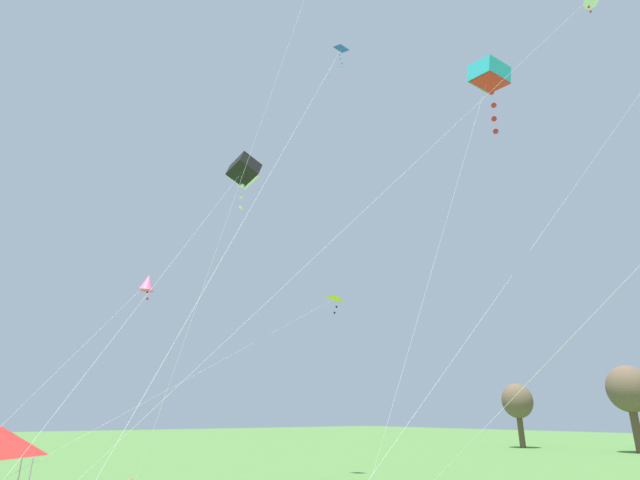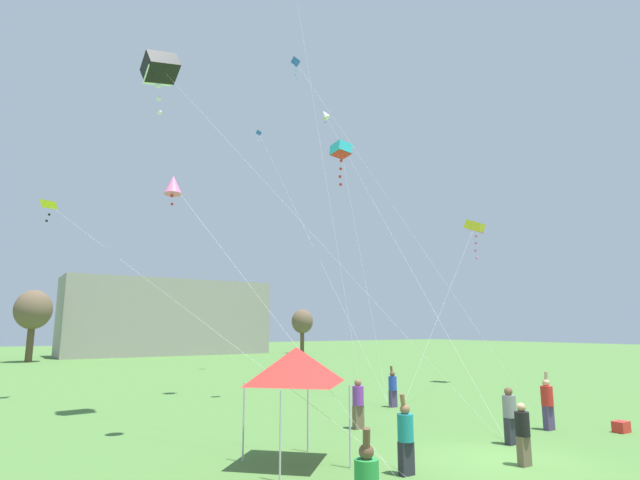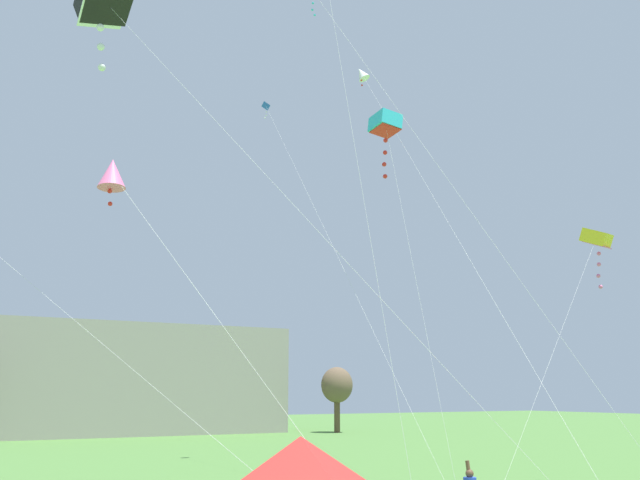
# 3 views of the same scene
# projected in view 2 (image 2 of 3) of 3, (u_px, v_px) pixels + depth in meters

# --- Properties ---
(ground_plane) EXTENTS (220.00, 220.00, 0.00)m
(ground_plane) POSITION_uv_depth(u_px,v_px,m) (502.00, 461.00, 14.30)
(ground_plane) COLOR #4C7A38
(distant_building) EXTENTS (27.87, 8.36, 10.40)m
(distant_building) POSITION_uv_depth(u_px,v_px,m) (168.00, 317.00, 70.79)
(distant_building) COLOR gray
(distant_building) RESTS_ON ground
(tree_far_left) EXTENTS (3.93, 3.93, 7.94)m
(tree_far_left) POSITION_uv_depth(u_px,v_px,m) (33.00, 311.00, 55.78)
(tree_far_left) COLOR brown
(tree_far_left) RESTS_ON ground
(tree_near_right) EXTENTS (3.21, 3.21, 6.48)m
(tree_near_right) POSITION_uv_depth(u_px,v_px,m) (302.00, 322.00, 74.84)
(tree_near_right) COLOR brown
(tree_near_right) RESTS_ON ground
(festival_tent) EXTENTS (2.43, 2.43, 3.22)m
(festival_tent) POSITION_uv_depth(u_px,v_px,m) (296.00, 365.00, 14.33)
(festival_tent) COLOR #B7B7BC
(festival_tent) RESTS_ON ground
(cooler_box) EXTENTS (0.58, 0.42, 0.39)m
(cooler_box) POSITION_uv_depth(u_px,v_px,m) (621.00, 427.00, 18.20)
(cooler_box) COLOR red
(cooler_box) RESTS_ON ground
(person_purple_shirt) EXTENTS (0.43, 0.43, 1.82)m
(person_purple_shirt) POSITION_uv_depth(u_px,v_px,m) (358.00, 402.00, 18.95)
(person_purple_shirt) COLOR brown
(person_purple_shirt) RESTS_ON ground
(person_red_shirt) EXTENTS (0.44, 0.44, 2.13)m
(person_red_shirt) POSITION_uv_depth(u_px,v_px,m) (547.00, 401.00, 18.75)
(person_red_shirt) COLOR #473860
(person_red_shirt) RESTS_ON ground
(person_black_shirt) EXTENTS (0.40, 0.40, 1.68)m
(person_black_shirt) POSITION_uv_depth(u_px,v_px,m) (523.00, 432.00, 13.90)
(person_black_shirt) COLOR brown
(person_black_shirt) RESTS_ON ground
(person_grey_shirt) EXTENTS (0.43, 0.43, 1.81)m
(person_grey_shirt) POSITION_uv_depth(u_px,v_px,m) (510.00, 414.00, 16.42)
(person_grey_shirt) COLOR #282833
(person_grey_shirt) RESTS_ON ground
(person_teal_shirt) EXTENTS (0.42, 0.42, 2.04)m
(person_teal_shirt) POSITION_uv_depth(u_px,v_px,m) (406.00, 435.00, 13.06)
(person_teal_shirt) COLOR #282833
(person_teal_shirt) RESTS_ON ground
(person_blue_shirt) EXTENTS (0.40, 0.40, 1.93)m
(person_blue_shirt) POSITION_uv_depth(u_px,v_px,m) (393.00, 387.00, 24.07)
(person_blue_shirt) COLOR #473860
(person_blue_shirt) RESTS_ON ground
(kite_yellow_box_0) EXTENTS (11.90, 5.02, 11.39)m
(kite_yellow_box_0) POSITION_uv_depth(u_px,v_px,m) (475.00, 227.00, 35.41)
(kite_yellow_box_0) COLOR silver
(kite_yellow_box_0) RESTS_ON ground
(kite_black_box_1) EXTENTS (9.88, 11.41, 16.34)m
(kite_black_box_1) POSITION_uv_depth(u_px,v_px,m) (160.00, 69.00, 22.96)
(kite_black_box_1) COLOR silver
(kite_black_box_1) RESTS_ON ground
(kite_blue_delta_3) EXTENTS (3.69, 21.88, 21.87)m
(kite_blue_delta_3) POSITION_uv_depth(u_px,v_px,m) (262.00, 139.00, 45.57)
(kite_blue_delta_3) COLOR silver
(kite_blue_delta_3) RESTS_ON ground
(kite_pink_diamond_4) EXTENTS (4.43, 7.72, 9.29)m
(kite_pink_diamond_4) POSITION_uv_depth(u_px,v_px,m) (173.00, 185.00, 18.17)
(kite_pink_diamond_4) COLOR silver
(kite_pink_diamond_4) RESTS_ON ground
(kite_yellow_delta_5) EXTENTS (7.66, 21.01, 10.75)m
(kite_yellow_delta_5) POSITION_uv_depth(u_px,v_px,m) (50.00, 206.00, 27.27)
(kite_yellow_delta_5) COLOR silver
(kite_yellow_delta_5) RESTS_ON ground
(kite_blue_delta_6) EXTENTS (5.49, 10.66, 18.69)m
(kite_blue_delta_6) POSITION_uv_depth(u_px,v_px,m) (301.00, 71.00, 27.77)
(kite_blue_delta_6) COLOR silver
(kite_blue_delta_6) RESTS_ON ground
(kite_cyan_box_7) EXTENTS (2.15, 6.57, 15.67)m
(kite_cyan_box_7) POSITION_uv_depth(u_px,v_px,m) (341.00, 151.00, 32.55)
(kite_cyan_box_7) COLOR silver
(kite_cyan_box_7) RESTS_ON ground
(kite_white_diamond_8) EXTENTS (5.53, 19.02, 20.50)m
(kite_white_diamond_8) POSITION_uv_depth(u_px,v_px,m) (325.00, 115.00, 38.44)
(kite_white_diamond_8) COLOR silver
(kite_white_diamond_8) RESTS_ON ground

